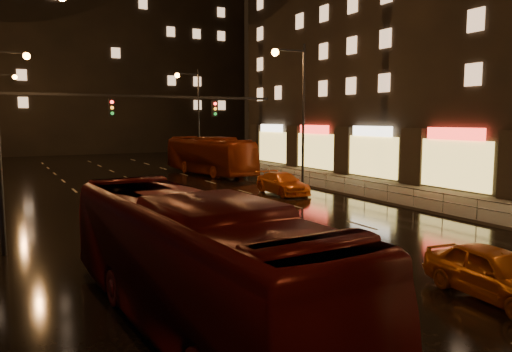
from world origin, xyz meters
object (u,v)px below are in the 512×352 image
(taxi_near, at_px, (495,273))
(bus_curb, at_px, (209,156))
(taxi_far, at_px, (283,183))
(bus_red, at_px, (191,260))

(taxi_near, bearing_deg, bus_curb, 87.23)
(taxi_near, bearing_deg, taxi_far, 82.14)
(bus_curb, bearing_deg, taxi_far, -96.99)
(bus_curb, xyz_separation_m, taxi_near, (-5.04, -32.12, -0.94))
(bus_curb, relative_size, taxi_near, 2.85)
(taxi_near, bearing_deg, bus_red, 170.98)
(bus_red, bearing_deg, bus_curb, 63.09)
(bus_red, xyz_separation_m, bus_curb, (12.90, 29.99, 0.08))
(bus_curb, height_order, taxi_near, bus_curb)
(taxi_far, bearing_deg, taxi_near, -103.43)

